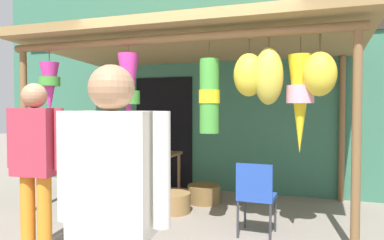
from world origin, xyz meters
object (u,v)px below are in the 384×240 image
Objects in this scene: display_table at (135,157)px; wicker_basket_by_table at (173,202)px; customer_foreground at (112,203)px; folding_chair at (256,193)px; flower_heap_on_table at (137,148)px; wicker_basket_spare at (204,194)px; vendor_in_orange at (35,158)px.

display_table is 2.85× the size of wicker_basket_by_table.
display_table is 4.11m from customer_foreground.
folding_chair is at bearing -28.90° from display_table.
wicker_basket_by_table is at bearing -33.21° from flower_heap_on_table.
flower_heap_on_table is 0.95× the size of folding_chair.
customer_foreground is at bearing -97.24° from folding_chair.
display_table is at bearing -179.54° from wicker_basket_spare.
folding_chair is 0.50× the size of customer_foreground.
flower_heap_on_table is 1.61× the size of wicker_basket_by_table.
folding_chair is at bearing 36.89° from vendor_in_orange.
wicker_basket_spare is at bearing 129.30° from folding_chair.
vendor_in_orange reaches higher than wicker_basket_by_table.
folding_chair is at bearing -50.70° from wicker_basket_spare.
wicker_basket_spare is at bearing 0.46° from display_table.
wicker_basket_spare is 2.83m from vendor_in_orange.
flower_heap_on_table is at bearing 116.21° from customer_foreground.
flower_heap_on_table is at bearing 151.47° from folding_chair.
display_table is 1.28m from wicker_basket_spare.
display_table reaches higher than wicker_basket_spare.
wicker_basket_by_table is at bearing 106.91° from customer_foreground.
flower_heap_on_table reaches higher than folding_chair.
wicker_basket_spare is at bearing 3.06° from flower_heap_on_table.
folding_chair is (2.09, -1.14, -0.30)m from flower_heap_on_table.
flower_heap_on_table is 2.40m from folding_chair.
display_table is at bearing 139.72° from flower_heap_on_table.
vendor_in_orange reaches higher than display_table.
vendor_in_orange is (-1.82, -1.36, 0.49)m from folding_chair.
flower_heap_on_table is 1.59× the size of wicker_basket_spare.
flower_heap_on_table is 1.22m from wicker_basket_by_table.
customer_foreground is at bearing -63.79° from flower_heap_on_table.
customer_foreground is (1.78, -3.62, 0.18)m from flower_heap_on_table.
wicker_basket_spare is (-0.98, 1.20, -0.37)m from folding_chair.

